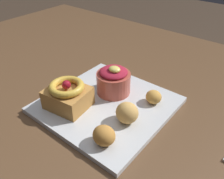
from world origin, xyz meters
The scene contains 7 objects.
dining_table centered at (0.00, 0.00, 0.64)m, with size 1.44×0.97×0.73m.
front_plate centered at (0.06, -0.07, 0.74)m, with size 0.28×0.28×0.01m, color silver.
cake_slice centered at (0.00, -0.14, 0.77)m, with size 0.10×0.09×0.07m.
berry_ramekin centered at (0.05, -0.03, 0.78)m, with size 0.08×0.08×0.08m.
fritter_front centered at (0.14, -0.17, 0.76)m, with size 0.05×0.04×0.04m, color #BC7F38.
fritter_middle centered at (0.15, 0.00, 0.76)m, with size 0.04×0.04×0.03m, color gold.
fritter_back centered at (0.14, -0.09, 0.77)m, with size 0.05×0.05×0.05m, color tan.
Camera 1 is at (0.35, -0.41, 1.09)m, focal length 37.68 mm.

